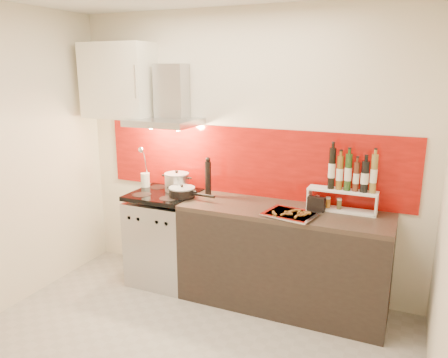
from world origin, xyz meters
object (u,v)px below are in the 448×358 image
at_px(stock_pot, 177,182).
at_px(baking_tray, 291,214).
at_px(saute_pan, 183,192).
at_px(pepper_mill, 208,177).
at_px(range_stove, 165,238).
at_px(counter, 283,258).

height_order(stock_pot, baking_tray, stock_pot).
xyz_separation_m(stock_pot, saute_pan, (0.15, -0.16, -0.04)).
height_order(saute_pan, pepper_mill, pepper_mill).
bearing_deg(baking_tray, range_stove, 173.62).
height_order(counter, saute_pan, saute_pan).
bearing_deg(saute_pan, baking_tray, -5.62).
relative_size(range_stove, saute_pan, 1.92).
relative_size(pepper_mill, baking_tray, 0.81).
distance_m(range_stove, pepper_mill, 0.78).
bearing_deg(range_stove, stock_pot, 54.11).
relative_size(counter, pepper_mill, 4.82).
bearing_deg(saute_pan, range_stove, 170.17).
height_order(counter, pepper_mill, pepper_mill).
bearing_deg(saute_pan, stock_pot, 134.06).
bearing_deg(stock_pot, counter, -5.64).
relative_size(range_stove, pepper_mill, 2.44).
relative_size(counter, saute_pan, 3.79).
height_order(stock_pot, pepper_mill, pepper_mill).
relative_size(stock_pot, pepper_mill, 0.64).
bearing_deg(pepper_mill, range_stove, -166.38).
height_order(pepper_mill, baking_tray, pepper_mill).
xyz_separation_m(saute_pan, pepper_mill, (0.19, 0.14, 0.13)).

